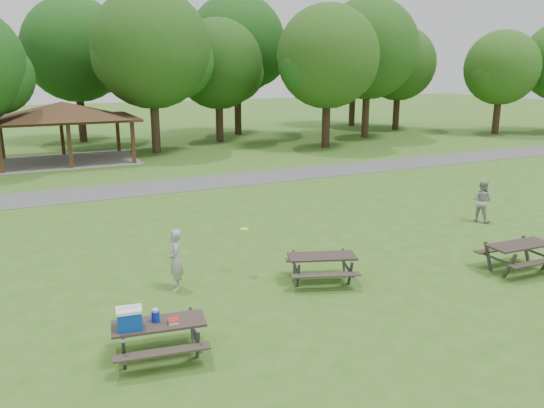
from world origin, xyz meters
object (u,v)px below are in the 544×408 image
at_px(picnic_table_middle, 322,262).
at_px(frisbee_catcher, 482,201).
at_px(picnic_table_near, 150,326).
at_px(frisbee_thrower, 175,260).

height_order(picnic_table_middle, frisbee_catcher, frisbee_catcher).
height_order(picnic_table_near, frisbee_thrower, frisbee_thrower).
xyz_separation_m(picnic_table_near, picnic_table_middle, (5.27, 2.01, -0.15)).
relative_size(picnic_table_near, frisbee_thrower, 1.24).
bearing_deg(frisbee_catcher, picnic_table_near, 85.25).
bearing_deg(frisbee_thrower, picnic_table_near, -12.19).
relative_size(frisbee_thrower, frisbee_catcher, 1.03).
bearing_deg(picnic_table_middle, picnic_table_near, -159.14).
bearing_deg(picnic_table_near, frisbee_thrower, 66.26).
bearing_deg(frisbee_catcher, picnic_table_middle, 83.47).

